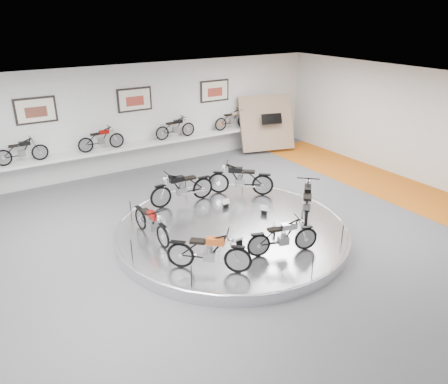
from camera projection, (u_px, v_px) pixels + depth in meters
floor at (238, 240)px, 11.93m from camera, size 16.00×16.00×0.00m
ceiling at (240, 93)px, 10.38m from camera, size 16.00×16.00×0.00m
wall_back at (136, 118)px, 16.60m from camera, size 16.00×0.00×16.00m
wall_right at (430, 129)px, 15.09m from camera, size 0.00×14.00×14.00m
orange_carpet_strip at (399, 189)px, 15.28m from camera, size 2.40×12.60×0.01m
dado_band at (139, 154)px, 17.15m from camera, size 15.68×0.04×1.10m
display_platform at (232, 231)px, 12.11m from camera, size 6.40×6.40×0.30m
platform_rim at (232, 227)px, 12.06m from camera, size 6.40×6.40×0.10m
shelf at (141, 145)px, 16.76m from camera, size 11.00×0.55×0.10m
poster_left at (36, 110)px, 14.58m from camera, size 1.35×0.06×0.88m
poster_center at (135, 100)px, 16.30m from camera, size 1.35×0.06×0.88m
poster_right at (215, 91)px, 18.02m from camera, size 1.35×0.06×0.88m
display_panel at (267, 123)px, 18.95m from camera, size 2.56×1.52×2.30m
shelf_bike_a at (22, 153)px, 14.53m from camera, size 1.22×0.43×0.73m
shelf_bike_b at (101, 140)px, 15.86m from camera, size 1.22×0.43×0.73m
shelf_bike_c at (175, 129)px, 17.34m from camera, size 1.22×0.43×0.73m
shelf_bike_d at (232, 121)px, 18.67m from camera, size 1.22×0.43×0.73m
bike_a at (241, 179)px, 13.93m from camera, size 1.79×1.62×1.05m
bike_b at (182, 187)px, 13.29m from camera, size 1.79×0.69×1.04m
bike_c at (151, 222)px, 11.27m from camera, size 0.66×1.58×0.91m
bike_d at (209, 251)px, 9.85m from camera, size 1.64×1.56×0.98m
bike_e at (283, 236)px, 10.56m from camera, size 1.64×0.97×0.91m
bike_f at (307, 202)px, 12.19m from camera, size 1.77×1.83×1.11m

